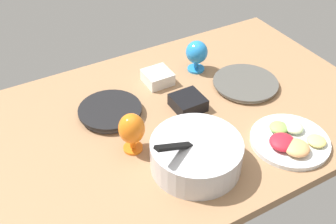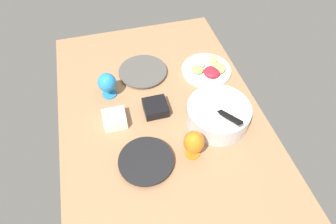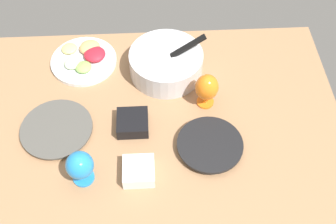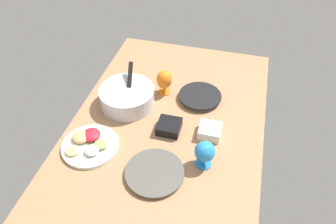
# 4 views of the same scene
# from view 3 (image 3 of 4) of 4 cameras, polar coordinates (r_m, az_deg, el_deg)

# --- Properties ---
(ground_plane) EXTENTS (1.60, 1.04, 0.04)m
(ground_plane) POSITION_cam_3_polar(r_m,az_deg,el_deg) (1.70, -3.31, -1.73)
(ground_plane) COLOR #99704C
(dinner_plate_left) EXTENTS (0.28, 0.28, 0.02)m
(dinner_plate_left) POSITION_cam_3_polar(r_m,az_deg,el_deg) (1.70, -14.90, -2.29)
(dinner_plate_left) COLOR silver
(dinner_plate_left) RESTS_ON ground_plane
(dinner_plate_right) EXTENTS (0.25, 0.25, 0.03)m
(dinner_plate_right) POSITION_cam_3_polar(r_m,az_deg,el_deg) (1.60, 5.71, -4.56)
(dinner_plate_right) COLOR #4C4C51
(dinner_plate_right) RESTS_ON ground_plane
(mixing_bowl) EXTENTS (0.33, 0.31, 0.19)m
(mixing_bowl) POSITION_cam_3_polar(r_m,az_deg,el_deg) (1.80, -0.25, 6.75)
(mixing_bowl) COLOR silver
(mixing_bowl) RESTS_ON ground_plane
(fruit_platter) EXTENTS (0.29, 0.29, 0.06)m
(fruit_platter) POSITION_cam_3_polar(r_m,az_deg,el_deg) (1.91, -11.26, 7.17)
(fruit_platter) COLOR silver
(fruit_platter) RESTS_ON ground_plane
(hurricane_glass_blue) EXTENTS (0.10, 0.10, 0.15)m
(hurricane_glass_blue) POSITION_cam_3_polar(r_m,az_deg,el_deg) (1.50, -11.89, -7.20)
(hurricane_glass_blue) COLOR #2584D2
(hurricane_glass_blue) RESTS_ON ground_plane
(hurricane_glass_orange) EXTENTS (0.09, 0.09, 0.16)m
(hurricane_glass_orange) POSITION_cam_3_polar(r_m,az_deg,el_deg) (1.67, 5.29, 3.27)
(hurricane_glass_orange) COLOR orange
(hurricane_glass_orange) RESTS_ON ground_plane
(square_bowl_white) EXTENTS (0.11, 0.11, 0.05)m
(square_bowl_white) POSITION_cam_3_polar(r_m,az_deg,el_deg) (1.53, -4.01, -7.97)
(square_bowl_white) COLOR white
(square_bowl_white) RESTS_ON ground_plane
(square_bowl_black) EXTENTS (0.12, 0.12, 0.05)m
(square_bowl_black) POSITION_cam_3_polar(r_m,az_deg,el_deg) (1.64, -4.84, -1.41)
(square_bowl_black) COLOR black
(square_bowl_black) RESTS_ON ground_plane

